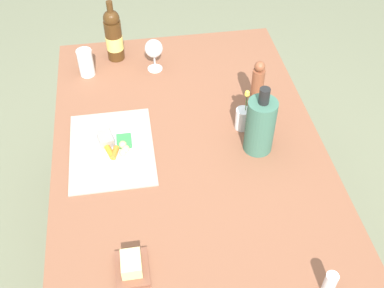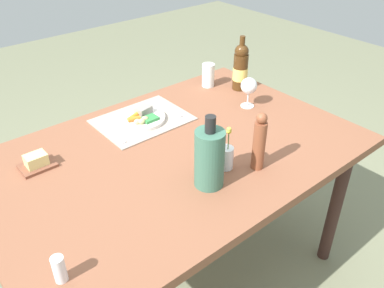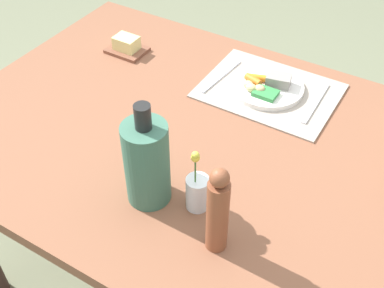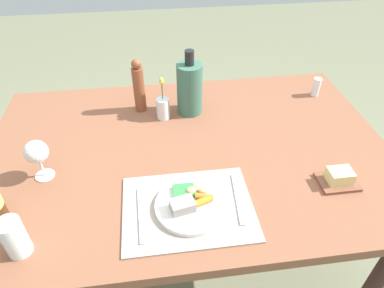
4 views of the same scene
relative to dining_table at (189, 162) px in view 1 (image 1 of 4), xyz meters
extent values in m
plane|color=#727559|center=(0.00, 0.00, -0.69)|extent=(8.00, 8.00, 0.00)
cube|color=brown|center=(0.00, 0.00, 0.06)|extent=(1.54, 1.02, 0.04)
cylinder|color=#37211D|center=(-0.67, -0.41, -0.32)|extent=(0.06, 0.06, 0.72)
cylinder|color=#37211D|center=(-0.67, 0.41, -0.32)|extent=(0.06, 0.06, 0.72)
cube|color=#A29488|center=(-0.04, -0.29, 0.08)|extent=(0.41, 0.31, 0.01)
cylinder|color=silver|center=(-0.03, -0.29, 0.09)|extent=(0.23, 0.23, 0.02)
cube|color=gray|center=(-0.06, -0.31, 0.12)|extent=(0.08, 0.07, 0.03)
cylinder|color=orange|center=(0.00, -0.30, 0.11)|extent=(0.08, 0.05, 0.02)
cylinder|color=orange|center=(0.01, -0.28, 0.11)|extent=(0.06, 0.04, 0.02)
ellipsoid|color=tan|center=(-0.02, -0.24, 0.11)|extent=(0.03, 0.03, 0.02)
ellipsoid|color=#C5C17C|center=(0.00, -0.24, 0.11)|extent=(0.04, 0.03, 0.02)
ellipsoid|color=#C9BA7E|center=(0.02, -0.25, 0.11)|extent=(0.03, 0.03, 0.02)
cube|color=#338742|center=(-0.05, -0.24, 0.10)|extent=(0.07, 0.06, 0.01)
cube|color=silver|center=(-0.19, -0.30, 0.08)|extent=(0.02, 0.22, 0.00)
cube|color=silver|center=(0.12, -0.27, 0.08)|extent=(0.04, 0.22, 0.00)
cube|color=brown|center=(0.48, -0.25, 0.08)|extent=(0.13, 0.10, 0.01)
cube|color=#E7D986|center=(0.48, -0.25, 0.11)|extent=(0.08, 0.06, 0.05)
cylinder|color=#3A6653|center=(0.04, 0.25, 0.19)|extent=(0.11, 0.11, 0.22)
cylinder|color=black|center=(0.04, 0.25, 0.33)|extent=(0.04, 0.04, 0.06)
cylinder|color=silver|center=(-0.08, 0.22, 0.12)|extent=(0.06, 0.06, 0.09)
cylinder|color=#3F7233|center=(-0.08, 0.23, 0.16)|extent=(0.00, 0.00, 0.18)
sphere|color=#D6CE3F|center=(-0.08, 0.23, 0.25)|extent=(0.02, 0.02, 0.02)
cylinder|color=#3F7233|center=(-0.08, 0.23, 0.16)|extent=(0.00, 0.00, 0.17)
sphere|color=yellow|center=(-0.08, 0.23, 0.24)|extent=(0.02, 0.02, 0.02)
cylinder|color=#432810|center=(-0.63, -0.24, 0.17)|extent=(0.08, 0.08, 0.19)
sphere|color=#432810|center=(-0.63, -0.24, 0.28)|extent=(0.07, 0.07, 0.07)
cylinder|color=#432810|center=(-0.63, -0.24, 0.32)|extent=(0.03, 0.03, 0.07)
cylinder|color=#EACF63|center=(-0.63, -0.24, 0.16)|extent=(0.08, 0.08, 0.07)
cylinder|color=white|center=(-0.51, -0.08, 0.08)|extent=(0.07, 0.07, 0.00)
cylinder|color=white|center=(-0.51, -0.08, 0.11)|extent=(0.01, 0.01, 0.07)
sphere|color=white|center=(-0.51, -0.08, 0.19)|extent=(0.08, 0.08, 0.08)
cylinder|color=white|center=(0.63, 0.31, 0.12)|extent=(0.04, 0.04, 0.09)
cylinder|color=silver|center=(-0.52, -0.38, 0.14)|extent=(0.07, 0.07, 0.12)
cylinder|color=#AFD8CD|center=(-0.52, -0.38, 0.11)|extent=(0.06, 0.06, 0.07)
cylinder|color=brown|center=(-0.17, 0.30, 0.17)|extent=(0.05, 0.05, 0.20)
sphere|color=brown|center=(-0.17, 0.30, 0.29)|extent=(0.04, 0.04, 0.04)
camera|label=1|loc=(1.22, -0.18, 1.36)|focal=44.05mm
camera|label=2|loc=(0.83, 1.11, 1.01)|focal=37.80mm
camera|label=3|loc=(-0.46, 0.88, 0.99)|focal=45.55mm
camera|label=4|loc=(-0.12, -0.99, 0.92)|focal=31.92mm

